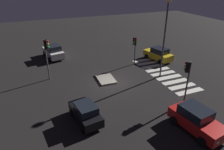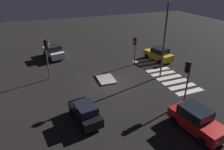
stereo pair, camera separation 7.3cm
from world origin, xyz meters
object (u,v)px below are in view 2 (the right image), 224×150
car_red (196,120)px  car_black (85,112)px  traffic_light_east (135,44)px  car_yellow (159,54)px  traffic_island (106,79)px  street_lamp (166,26)px  traffic_light_south (187,72)px  car_white (53,51)px  traffic_light_north (47,50)px

car_red → car_black: bearing=-126.8°
traffic_light_east → car_yellow: bearing=142.9°
traffic_island → car_red: 10.71m
traffic_island → street_lamp: 8.54m
traffic_island → traffic_light_south: (-6.87, -4.89, 3.02)m
car_white → traffic_light_south: traffic_light_south is taller
car_red → traffic_light_south: bearing=147.4°
car_yellow → traffic_light_north: bearing=78.6°
street_lamp → traffic_light_south: bearing=167.0°
car_black → car_white: size_ratio=0.84×
car_red → traffic_light_south: traffic_light_south is taller
car_red → traffic_light_south: (3.26, -1.52, 2.20)m
car_black → car_red: car_red is taller
car_red → street_lamp: street_lamp is taller
car_white → car_red: (-19.52, -7.82, -0.02)m
car_white → traffic_light_north: bearing=158.4°
traffic_light_east → traffic_light_north: 10.73m
car_black → traffic_light_south: 9.22m
traffic_island → street_lamp: bearing=-103.8°
traffic_light_north → traffic_light_south: bearing=-11.6°
car_yellow → street_lamp: street_lamp is taller
traffic_light_south → traffic_light_east: 9.73m
car_black → traffic_light_east: bearing=-53.3°
car_white → traffic_light_east: traffic_light_east is taller
traffic_light_north → street_lamp: bearing=11.1°
traffic_light_south → traffic_light_east: traffic_light_south is taller
car_yellow → car_red: size_ratio=0.99×
traffic_light_east → traffic_light_north: (-0.27, 10.70, 0.71)m
traffic_island → car_yellow: (2.98, -8.81, 0.79)m
street_lamp → traffic_light_east: bearing=14.6°
car_black → traffic_light_north: 9.16m
car_red → traffic_light_north: bearing=-152.0°
car_yellow → traffic_light_south: bearing=145.3°
traffic_light_north → street_lamp: street_lamp is taller
traffic_light_south → traffic_light_east: (9.72, -0.11, -0.35)m
car_yellow → car_red: (-13.11, 5.44, 0.03)m
traffic_light_east → traffic_island: bearing=-9.4°
car_white → traffic_light_east: size_ratio=1.25×
car_yellow → car_white: bearing=51.3°
car_black → car_yellow: bearing=-62.8°
car_black → car_yellow: (8.99, -12.80, 0.10)m
traffic_light_east → car_black: bearing=5.5°
traffic_light_south → traffic_light_east: size_ratio=1.12×
car_red → car_white: bearing=-165.7°
car_red → street_lamp: 10.31m
traffic_light_east → traffic_light_north: size_ratio=0.80×
car_white → car_black: bearing=170.6°
car_white → traffic_light_north: (-6.81, 1.26, 2.55)m
car_black → car_yellow: car_yellow is taller
car_yellow → car_red: 14.20m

